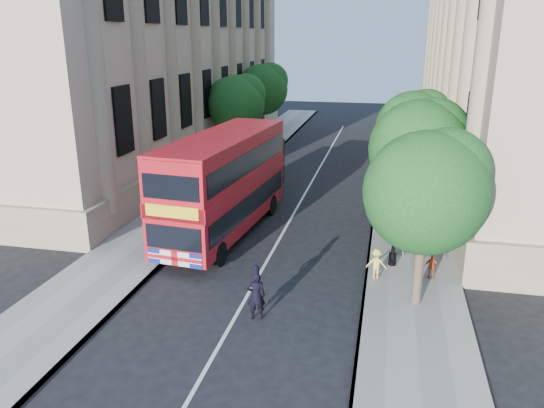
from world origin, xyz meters
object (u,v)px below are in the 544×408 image
Objects in this scene: box_van at (255,171)px; police_constable at (256,296)px; double_decker_bus at (224,181)px; woman_pedestrian at (404,232)px; lamp_post at (396,208)px.

police_constable is at bearing -70.35° from box_van.
police_constable is (3.29, -7.22, -1.70)m from double_decker_bus.
woman_pedestrian is (4.73, 6.29, 0.25)m from police_constable.
box_van is 2.80× the size of woman_pedestrian.
double_decker_bus is 8.20m from woman_pedestrian.
police_constable is 0.87× the size of woman_pedestrian.
lamp_post is at bearing -10.79° from double_decker_bus.
woman_pedestrian is (8.21, -7.32, -0.37)m from box_van.
woman_pedestrian is at bearing -36.42° from box_van.
woman_pedestrian is (0.42, 1.29, -1.45)m from lamp_post.
lamp_post is 0.51× the size of double_decker_bus.
lamp_post reaches higher than box_van.
lamp_post reaches higher than double_decker_bus.
police_constable is (3.48, -13.61, -0.61)m from box_van.
lamp_post is 3.16× the size of police_constable.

